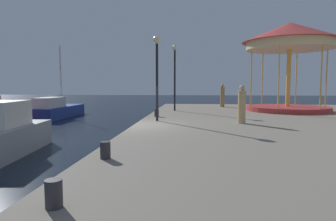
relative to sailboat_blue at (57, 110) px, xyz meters
The scene contains 12 objects.
ground_plane 12.24m from the sailboat_blue, 49.10° to the right, with size 120.00×120.00×0.00m, color black.
quay_dock 18.29m from the sailboat_blue, 30.35° to the right, with size 15.55×28.03×0.80m, color gray.
sailboat_blue is the anchor object (origin of this frame).
motorboat_grey 12.30m from the sailboat_blue, 72.73° to the right, with size 2.39×4.71×1.93m.
carousel 17.47m from the sailboat_blue, ahead, with size 6.10×6.10×5.76m.
lamp_post_near_edge 12.18m from the sailboat_blue, 41.55° to the right, with size 0.36×0.36×3.99m.
lamp_post_mid_promenade 10.09m from the sailboat_blue, 13.47° to the right, with size 0.36×0.36×4.36m.
bollard_north 19.74m from the sailboat_blue, 64.01° to the right, with size 0.24×0.24×0.40m, color #2D2D33.
bollard_south 10.44m from the sailboat_blue, 34.73° to the right, with size 0.24×0.24×0.40m, color #2D2D33.
bollard_center 17.29m from the sailboat_blue, 60.39° to the right, with size 0.24×0.24×0.40m, color #2D2D33.
person_mid_promenade 15.25m from the sailboat_blue, 33.25° to the right, with size 0.34×0.34×1.71m.
person_by_the_water 12.97m from the sailboat_blue, ahead, with size 0.34×0.34×1.82m.
Camera 1 is at (2.58, -12.26, 2.51)m, focal length 30.99 mm.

